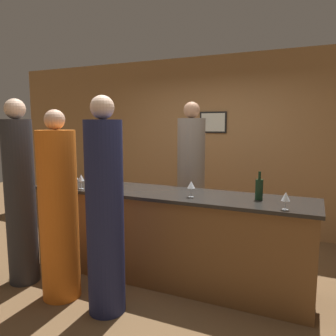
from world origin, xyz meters
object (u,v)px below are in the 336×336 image
Objects in this scene: bartender at (191,184)px; wine_bottle_1 at (120,177)px; guest_0 at (59,213)px; wine_bottle_0 at (259,189)px; guest_2 at (20,198)px; guest_1 at (105,214)px.

wine_bottle_1 is at bearing 48.12° from bartender.
bartender is 1.08× the size of guest_0.
guest_0 is at bearing 64.76° from bartender.
guest_0 is 1.97m from wine_bottle_0.
guest_0 is 0.94× the size of guest_2.
guest_2 is at bearing 48.58° from bartender.
wine_bottle_1 is (-1.65, 0.09, -0.00)m from wine_bottle_0.
bartender is 0.98m from wine_bottle_1.
bartender reaches higher than wine_bottle_1.
guest_0 is (-0.77, -1.63, -0.08)m from bartender.
guest_0 is at bearing -154.99° from wine_bottle_0.
guest_2 is (-1.17, 0.11, 0.02)m from guest_1.
guest_0 reaches higher than wine_bottle_0.
guest_2 is 1.12m from wine_bottle_1.
guest_2 is at bearing 174.62° from guest_1.
guest_0 is 6.85× the size of wine_bottle_1.
guest_2 reaches higher than guest_1.
wine_bottle_1 is at bearing 82.24° from guest_0.
guest_2 is at bearing -162.50° from wine_bottle_0.
wine_bottle_0 is at bearing 35.40° from guest_1.
bartender is at bearing 64.76° from guest_0.
guest_1 is 1.17m from guest_2.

